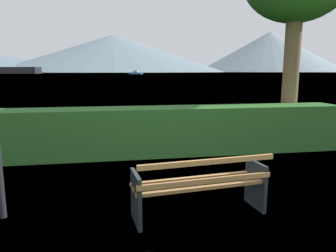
{
  "coord_description": "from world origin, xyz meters",
  "views": [
    {
      "loc": [
        -1.1,
        -3.92,
        1.95
      ],
      "look_at": [
        0.0,
        2.47,
        0.81
      ],
      "focal_mm": 33.49,
      "sensor_mm": 36.0,
      "label": 1
    }
  ],
  "objects": [
    {
      "name": "ground_plane",
      "position": [
        0.0,
        0.0,
        0.0
      ],
      "size": [
        1400.0,
        1400.0,
        0.0
      ],
      "primitive_type": "plane",
      "color": "#567A38"
    },
    {
      "name": "water_surface",
      "position": [
        0.0,
        308.01,
        0.0
      ],
      "size": [
        620.0,
        620.0,
        0.0
      ],
      "primitive_type": "plane",
      "color": "#7A99A8",
      "rests_on": "ground_plane"
    },
    {
      "name": "fishing_boat_near",
      "position": [
        12.35,
        186.51,
        0.76
      ],
      "size": [
        8.07,
        7.78,
        2.19
      ],
      "color": "#335693",
      "rests_on": "water_surface"
    },
    {
      "name": "park_bench",
      "position": [
        0.01,
        -0.06,
        0.43
      ],
      "size": [
        1.87,
        0.78,
        0.87
      ],
      "color": "#A0703F",
      "rests_on": "ground_plane"
    },
    {
      "name": "hedge_row",
      "position": [
        0.0,
        3.25,
        0.56
      ],
      "size": [
        8.77,
        0.9,
        1.11
      ],
      "primitive_type": "cube",
      "color": "#285B23",
      "rests_on": "ground_plane"
    },
    {
      "name": "distant_hills",
      "position": [
        -4.92,
        574.75,
        29.84
      ],
      "size": [
        899.96,
        419.27,
        75.56
      ],
      "color": "slate",
      "rests_on": "ground_plane"
    }
  ]
}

